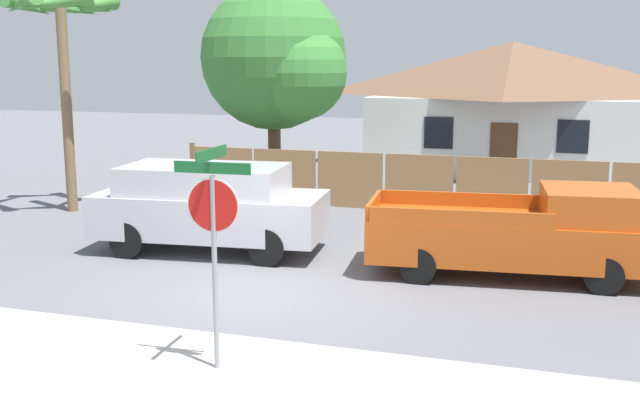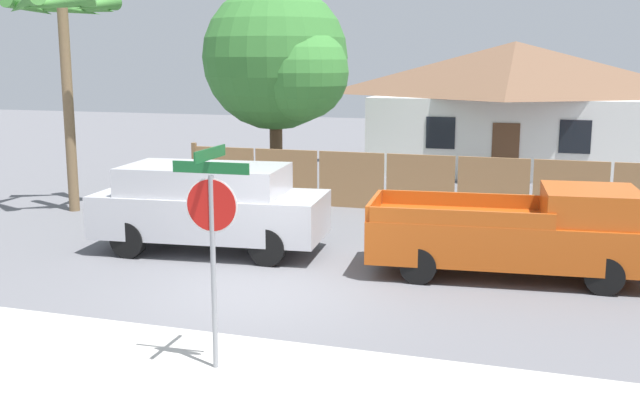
# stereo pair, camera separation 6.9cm
# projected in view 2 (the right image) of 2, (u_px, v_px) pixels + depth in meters

# --- Properties ---
(ground_plane) EXTENTS (80.00, 80.00, 0.00)m
(ground_plane) POSITION_uv_depth(u_px,v_px,m) (259.00, 294.00, 13.27)
(ground_plane) COLOR slate
(sidewalk_strip) EXTENTS (36.00, 3.20, 0.01)m
(sidewalk_strip) POSITION_uv_depth(u_px,v_px,m) (156.00, 373.00, 9.90)
(sidewalk_strip) COLOR beige
(sidewalk_strip) RESTS_ON ground
(wooden_fence) EXTENTS (15.65, 0.12, 1.67)m
(wooden_fence) POSITION_uv_depth(u_px,v_px,m) (456.00, 185.00, 20.02)
(wooden_fence) COLOR #997047
(wooden_fence) RESTS_ON ground
(house) EXTENTS (10.58, 6.60, 4.76)m
(house) POSITION_uv_depth(u_px,v_px,m) (513.00, 104.00, 27.86)
(house) COLOR white
(house) RESTS_ON ground
(oak_tree) EXTENTS (4.68, 4.46, 6.40)m
(oak_tree) POSITION_uv_depth(u_px,v_px,m) (280.00, 61.00, 22.81)
(oak_tree) COLOR brown
(oak_tree) RESTS_ON ground
(palm_tree) EXTENTS (2.86, 3.08, 5.83)m
(palm_tree) POSITION_uv_depth(u_px,v_px,m) (63.00, 24.00, 19.67)
(palm_tree) COLOR brown
(palm_tree) RESTS_ON ground
(red_suv) EXTENTS (5.06, 2.51, 1.87)m
(red_suv) POSITION_uv_depth(u_px,v_px,m) (210.00, 205.00, 16.08)
(red_suv) COLOR #B7B7BC
(red_suv) RESTS_ON ground
(orange_pickup) EXTENTS (5.43, 2.48, 1.74)m
(orange_pickup) POSITION_uv_depth(u_px,v_px,m) (521.00, 233.00, 14.19)
(orange_pickup) COLOR #B74C14
(orange_pickup) RESTS_ON ground
(stop_sign) EXTENTS (1.06, 0.95, 2.98)m
(stop_sign) POSITION_uv_depth(u_px,v_px,m) (212.00, 220.00, 9.72)
(stop_sign) COLOR gray
(stop_sign) RESTS_ON ground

